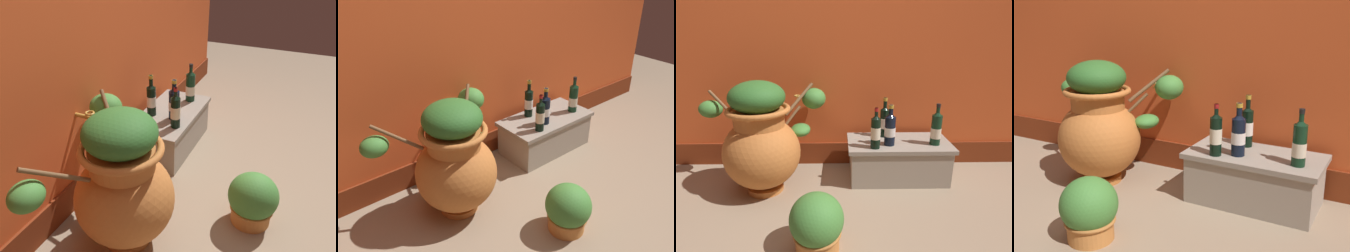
{
  "view_description": "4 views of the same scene",
  "coord_description": "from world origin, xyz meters",
  "views": [
    {
      "loc": [
        -1.65,
        -0.12,
        1.53
      ],
      "look_at": [
        0.17,
        0.69,
        0.41
      ],
      "focal_mm": 37.81,
      "sensor_mm": 36.0,
      "label": 1
    },
    {
      "loc": [
        -1.38,
        -0.98,
        1.68
      ],
      "look_at": [
        0.05,
        0.75,
        0.43
      ],
      "focal_mm": 38.28,
      "sensor_mm": 36.0,
      "label": 2
    },
    {
      "loc": [
        0.1,
        -1.12,
        1.09
      ],
      "look_at": [
        0.14,
        0.85,
        0.42
      ],
      "focal_mm": 29.74,
      "sensor_mm": 36.0,
      "label": 3
    },
    {
      "loc": [
        1.27,
        -1.31,
        1.1
      ],
      "look_at": [
        0.08,
        0.84,
        0.4
      ],
      "focal_mm": 44.51,
      "sensor_mm": 36.0,
      "label": 4
    }
  ],
  "objects": [
    {
      "name": "potted_shrub",
      "position": [
        -0.01,
        0.07,
        0.16
      ],
      "size": [
        0.28,
        0.29,
        0.32
      ],
      "color": "#CC7F3D",
      "rests_on": "ground_plane"
    },
    {
      "name": "wine_bottle_left",
      "position": [
        0.46,
        0.96,
        0.43
      ],
      "size": [
        0.07,
        0.07,
        0.31
      ],
      "color": "black",
      "rests_on": "stone_ledge"
    },
    {
      "name": "wine_bottle_back",
      "position": [
        0.36,
        0.72,
        0.43
      ],
      "size": [
        0.07,
        0.07,
        0.3
      ],
      "color": "black",
      "rests_on": "stone_ledge"
    },
    {
      "name": "terracotta_urn",
      "position": [
        -0.43,
        0.69,
        0.39
      ],
      "size": [
        0.93,
        0.67,
        0.79
      ],
      "color": "#C17033",
      "rests_on": "ground_plane"
    },
    {
      "name": "ground_plane",
      "position": [
        0.0,
        0.0,
        0.0
      ],
      "size": [
        7.0,
        7.0,
        0.0
      ],
      "primitive_type": "plane",
      "color": "gray"
    },
    {
      "name": "wine_bottle_middle",
      "position": [
        0.47,
        0.78,
        0.43
      ],
      "size": [
        0.08,
        0.08,
        0.3
      ],
      "color": "black",
      "rests_on": "stone_ledge"
    },
    {
      "name": "stone_ledge",
      "position": [
        0.56,
        0.84,
        0.16
      ],
      "size": [
        0.77,
        0.4,
        0.3
      ],
      "color": "#9E9384",
      "rests_on": "ground_plane"
    },
    {
      "name": "wine_bottle_right",
      "position": [
        0.81,
        0.78,
        0.43
      ],
      "size": [
        0.08,
        0.08,
        0.31
      ],
      "color": "black",
      "rests_on": "stone_ledge"
    }
  ]
}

